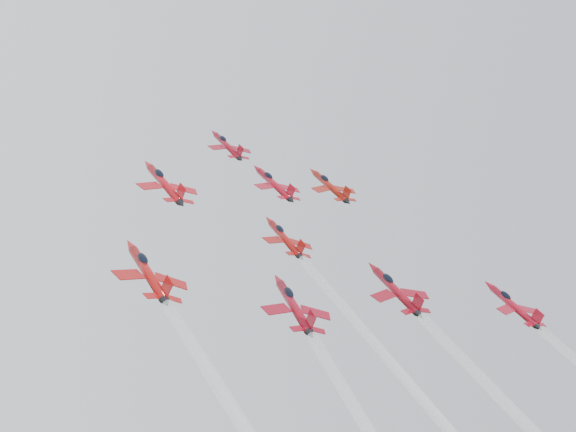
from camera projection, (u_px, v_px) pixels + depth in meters
jet_lead at (227, 145)px, 144.74m from camera, size 8.85×10.91×8.24m
jet_row2_left at (164, 182)px, 120.98m from camera, size 10.22×12.60×9.52m
jet_row2_center at (274, 183)px, 135.71m from camera, size 9.34×11.52×8.70m
jet_row2_right at (330, 185)px, 143.79m from camera, size 9.51×11.73×8.86m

